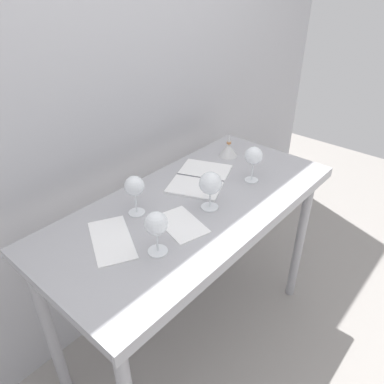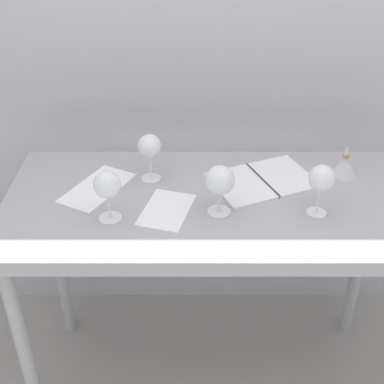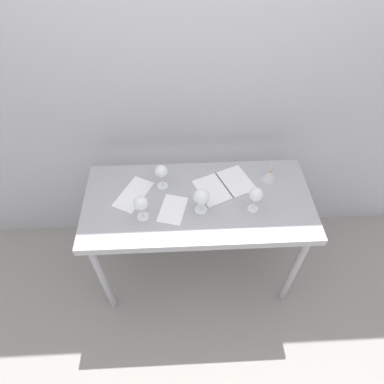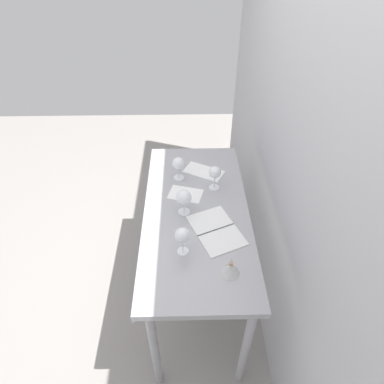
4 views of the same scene
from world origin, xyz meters
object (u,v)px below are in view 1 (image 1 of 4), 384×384
object	(u,v)px
tasting_sheet_upper	(112,240)
open_notebook	(200,178)
wine_glass_near_center	(210,184)
wine_glass_far_left	(134,187)
wine_glass_near_right	(254,157)
tasting_sheet_lower	(181,224)
wine_glass_near_left	(156,225)
decanter_funnel	(229,149)

from	to	relation	value
tasting_sheet_upper	open_notebook	bearing A→B (deg)	32.52
wine_glass_near_center	wine_glass_far_left	distance (m)	0.31
wine_glass_near_right	wine_glass_far_left	xyz separation A→B (m)	(-0.54, 0.21, -0.00)
open_notebook	tasting_sheet_lower	world-z (taller)	open_notebook
wine_glass_near_center	wine_glass_near_left	distance (m)	0.34
tasting_sheet_upper	tasting_sheet_lower	xyz separation A→B (m)	(0.24, -0.13, 0.00)
wine_glass_near_center	wine_glass_near_left	world-z (taller)	same
wine_glass_near_center	wine_glass_far_left	xyz separation A→B (m)	(-0.23, 0.20, 0.01)
wine_glass_near_right	tasting_sheet_upper	distance (m)	0.75
wine_glass_far_left	tasting_sheet_upper	xyz separation A→B (m)	(-0.18, -0.06, -0.12)
wine_glass_near_right	tasting_sheet_lower	size ratio (longest dim) A/B	0.81
wine_glass_near_right	open_notebook	xyz separation A→B (m)	(-0.15, 0.19, -0.12)
tasting_sheet_upper	wine_glass_near_center	bearing A→B (deg)	8.95
wine_glass_near_left	tasting_sheet_lower	size ratio (longest dim) A/B	0.78
wine_glass_near_center	open_notebook	size ratio (longest dim) A/B	0.41
wine_glass_near_left	open_notebook	size ratio (longest dim) A/B	0.41
wine_glass_near_center	wine_glass_near_right	bearing A→B (deg)	-1.23
wine_glass_near_left	tasting_sheet_lower	bearing A→B (deg)	14.65
wine_glass_near_right	wine_glass_near_center	bearing A→B (deg)	178.77
open_notebook	decanter_funnel	xyz separation A→B (m)	(0.29, 0.05, 0.03)
tasting_sheet_lower	wine_glass_near_left	bearing A→B (deg)	-149.75
decanter_funnel	tasting_sheet_upper	bearing A→B (deg)	-173.86
tasting_sheet_lower	decanter_funnel	world-z (taller)	decanter_funnel
wine_glass_near_left	wine_glass_near_right	bearing A→B (deg)	2.49
open_notebook	tasting_sheet_upper	distance (m)	0.57
tasting_sheet_upper	tasting_sheet_lower	size ratio (longest dim) A/B	1.27
wine_glass_near_right	tasting_sheet_lower	bearing A→B (deg)	177.94
wine_glass_near_right	tasting_sheet_lower	xyz separation A→B (m)	(-0.48, 0.02, -0.12)
wine_glass_near_center	tasting_sheet_lower	distance (m)	0.20
wine_glass_near_left	wine_glass_far_left	xyz separation A→B (m)	(0.11, 0.24, 0.01)
wine_glass_near_right	open_notebook	bearing A→B (deg)	127.83
wine_glass_near_left	tasting_sheet_lower	distance (m)	0.22
wine_glass_near_center	tasting_sheet_lower	size ratio (longest dim) A/B	0.78
open_notebook	wine_glass_near_center	bearing A→B (deg)	-153.43
wine_glass_near_center	wine_glass_near_left	xyz separation A→B (m)	(-0.34, -0.04, 0.00)
wine_glass_far_left	decanter_funnel	xyz separation A→B (m)	(0.68, 0.03, -0.09)
wine_glass_far_left	wine_glass_near_center	bearing A→B (deg)	-41.45
open_notebook	tasting_sheet_lower	bearing A→B (deg)	-174.57
wine_glass_near_right	open_notebook	world-z (taller)	wine_glass_near_right
wine_glass_near_right	decanter_funnel	distance (m)	0.29
tasting_sheet_upper	decanter_funnel	size ratio (longest dim) A/B	2.26
wine_glass_far_left	decanter_funnel	distance (m)	0.69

